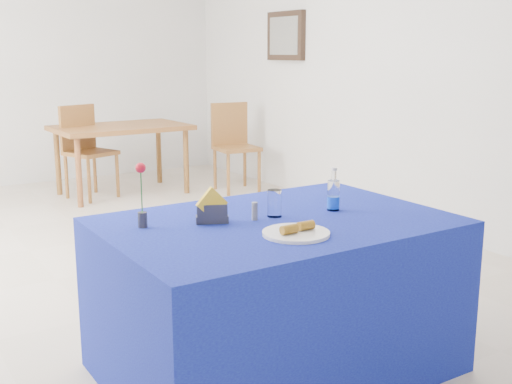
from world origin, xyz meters
TOP-DOWN VIEW (x-y plane):
  - floor at (0.00, 0.00)m, footprint 7.00×7.00m
  - room_shell at (0.00, 0.00)m, footprint 7.00×7.00m
  - picture_frame at (2.47, 1.60)m, footprint 0.06×0.64m
  - picture_art at (2.44, 1.60)m, footprint 0.02×0.52m
  - plate at (-0.06, -2.11)m, footprint 0.29×0.29m
  - drinking_glass at (0.04, -1.79)m, footprint 0.07×0.07m
  - salt_shaker at (-0.21, -1.70)m, footprint 0.03×0.03m
  - pepper_shaker at (-0.08, -1.80)m, footprint 0.03×0.03m
  - blue_table at (0.01, -1.85)m, footprint 1.60×1.10m
  - water_bottle at (0.36, -1.84)m, footprint 0.06×0.06m
  - napkin_holder at (-0.27, -1.74)m, footprint 0.16×0.12m
  - rose_vase at (-0.57, -1.64)m, footprint 0.05×0.05m
  - oak_table at (0.83, 2.35)m, footprint 1.40×0.92m
  - chair_bg_left at (0.45, 2.43)m, footprint 0.56×0.56m
  - chair_bg_right at (1.98, 1.90)m, footprint 0.48×0.48m
  - banana_pieces at (-0.06, -2.11)m, footprint 0.17×0.05m

SIDE VIEW (x-z plane):
  - floor at x=0.00m, z-range 0.00..0.00m
  - blue_table at x=0.01m, z-range 0.00..0.76m
  - chair_bg_right at x=1.98m, z-range 0.08..1.05m
  - chair_bg_left at x=0.45m, z-range 0.08..1.06m
  - oak_table at x=0.83m, z-range 0.30..1.06m
  - plate at x=-0.06m, z-range 0.76..0.77m
  - banana_pieces at x=-0.06m, z-range 0.77..0.82m
  - salt_shaker at x=-0.21m, z-range 0.76..0.84m
  - pepper_shaker at x=-0.08m, z-range 0.76..0.84m
  - napkin_holder at x=-0.27m, z-range 0.72..0.89m
  - drinking_glass at x=0.04m, z-range 0.76..0.89m
  - water_bottle at x=0.36m, z-range 0.72..0.94m
  - rose_vase at x=-0.57m, z-range 0.75..1.05m
  - picture_frame at x=2.47m, z-range 1.44..1.96m
  - picture_art at x=2.44m, z-range 1.50..1.90m
  - room_shell at x=0.00m, z-range -1.75..5.25m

